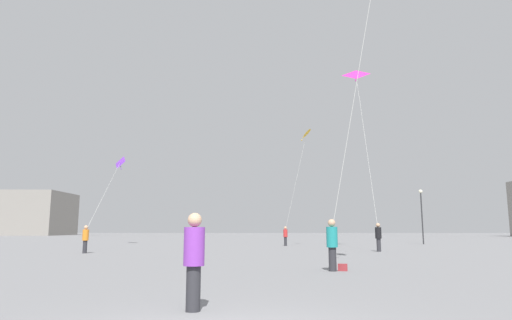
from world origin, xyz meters
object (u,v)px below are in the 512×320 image
object	(u,v)px
person_in_red	(285,235)
lamppost_east	(421,207)
person_in_teal	(332,242)
person_in_orange	(85,238)
kite_magenta_delta	(356,76)
kite_amber_diamond	(306,134)
person_in_black	(378,236)
person_in_purple	(194,257)
handbag_beside_flyer	(343,267)
building_left_hall	(21,214)
kite_violet_delta	(119,164)

from	to	relation	value
person_in_red	lamppost_east	xyz separation A→B (m)	(13.02, 4.36, 2.52)
person_in_teal	person_in_orange	world-z (taller)	person_in_teal
kite_magenta_delta	kite_amber_diamond	distance (m)	6.44
person_in_black	kite_magenta_delta	xyz separation A→B (m)	(-0.12, 4.18, 12.02)
person_in_orange	person_in_purple	size ratio (longest dim) A/B	0.96
person_in_black	handbag_beside_flyer	bearing A→B (deg)	119.00
person_in_purple	lamppost_east	bearing A→B (deg)	-149.74
kite_magenta_delta	person_in_teal	bearing A→B (deg)	-105.33
building_left_hall	lamppost_east	xyz separation A→B (m)	(70.27, -57.43, -1.41)
building_left_hall	kite_magenta_delta	bearing A→B (deg)	-46.86
building_left_hall	person_in_red	bearing A→B (deg)	-47.18
kite_magenta_delta	handbag_beside_flyer	xyz separation A→B (m)	(-4.38, -17.17, -12.88)
handbag_beside_flyer	kite_amber_diamond	bearing A→B (deg)	87.74
person_in_orange	kite_violet_delta	world-z (taller)	kite_violet_delta
lamppost_east	kite_violet_delta	bearing A→B (deg)	-176.08
kite_amber_diamond	lamppost_east	xyz separation A→B (m)	(11.22, 5.43, -5.96)
kite_violet_delta	building_left_hall	size ratio (longest dim) A/B	0.73
person_in_red	person_in_purple	distance (m)	29.83
kite_amber_diamond	building_left_hall	xyz separation A→B (m)	(-59.05, 62.86, -4.55)
person_in_purple	kite_violet_delta	world-z (taller)	kite_violet_delta
person_in_teal	lamppost_east	distance (m)	29.50
person_in_red	person_in_purple	bearing A→B (deg)	26.00
person_in_red	person_in_black	world-z (taller)	person_in_black
person_in_orange	building_left_hall	bearing A→B (deg)	148.92
kite_magenta_delta	building_left_hall	distance (m)	91.92
building_left_hall	person_in_teal	bearing A→B (deg)	-55.46
person_in_red	person_in_purple	size ratio (longest dim) A/B	0.96
person_in_black	kite_amber_diamond	world-z (taller)	kite_amber_diamond
lamppost_east	person_in_purple	bearing A→B (deg)	-115.05
person_in_teal	kite_amber_diamond	distance (m)	22.86
person_in_purple	kite_violet_delta	bearing A→B (deg)	-103.73
kite_magenta_delta	lamppost_east	distance (m)	15.45
person_in_black	kite_amber_diamond	distance (m)	12.25
person_in_black	building_left_hall	xyz separation A→B (m)	(-62.72, 70.99, 3.84)
lamppost_east	person_in_red	bearing A→B (deg)	-161.50
person_in_red	lamppost_east	distance (m)	13.96
person_in_teal	person_in_purple	xyz separation A→B (m)	(-3.52, -7.39, -0.03)
person_in_red	person_in_orange	size ratio (longest dim) A/B	1.00
person_in_teal	person_in_red	distance (m)	22.31
kite_magenta_delta	lamppost_east	xyz separation A→B (m)	(7.67, 9.38, -9.59)
building_left_hall	person_in_orange	bearing A→B (deg)	-58.47
person_in_teal	lamppost_east	world-z (taller)	lamppost_east
person_in_orange	kite_magenta_delta	world-z (taller)	kite_magenta_delta
person_in_black	handbag_beside_flyer	xyz separation A→B (m)	(-4.50, -13.00, -0.85)
person_in_red	building_left_hall	xyz separation A→B (m)	(-57.25, 61.78, 3.93)
person_in_purple	kite_amber_diamond	bearing A→B (deg)	-134.02
kite_violet_delta	kite_amber_diamond	distance (m)	17.47
kite_magenta_delta	handbag_beside_flyer	world-z (taller)	kite_magenta_delta
kite_magenta_delta	handbag_beside_flyer	distance (m)	21.91
person_in_teal	kite_violet_delta	size ratio (longest dim) A/B	0.12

